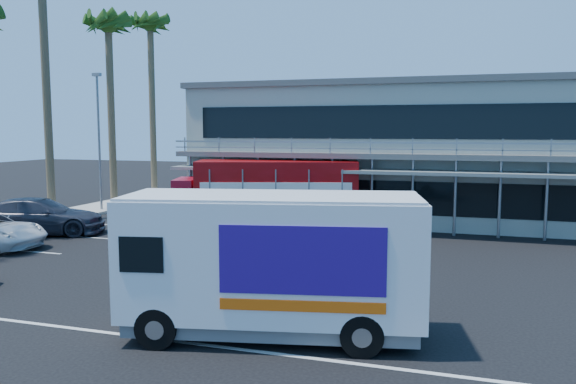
% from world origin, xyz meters
% --- Properties ---
extents(ground, '(120.00, 120.00, 0.00)m').
position_xyz_m(ground, '(0.00, 0.00, 0.00)').
color(ground, black).
rests_on(ground, ground).
extents(building, '(22.40, 12.00, 7.30)m').
position_xyz_m(building, '(3.00, 14.94, 3.66)').
color(building, '#A5AA9C').
rests_on(building, ground).
extents(curb_strip, '(3.00, 32.00, 0.16)m').
position_xyz_m(curb_strip, '(-15.00, 6.00, 0.08)').
color(curb_strip, '#A5A399').
rests_on(curb_strip, ground).
extents(palm_e, '(2.80, 2.80, 12.25)m').
position_xyz_m(palm_e, '(-14.70, 13.00, 10.57)').
color(palm_e, brown).
rests_on(palm_e, ground).
extents(palm_f, '(2.80, 2.80, 13.25)m').
position_xyz_m(palm_f, '(-15.10, 18.50, 11.47)').
color(palm_f, brown).
rests_on(palm_f, ground).
extents(light_pole_far, '(0.50, 0.25, 8.09)m').
position_xyz_m(light_pole_far, '(-14.20, 11.00, 4.50)').
color(light_pole_far, gray).
rests_on(light_pole_far, ground).
extents(red_truck, '(10.19, 4.98, 3.35)m').
position_xyz_m(red_truck, '(-3.07, 8.31, 1.84)').
color(red_truck, maroon).
rests_on(red_truck, ground).
extents(white_van, '(7.19, 3.69, 3.35)m').
position_xyz_m(white_van, '(1.99, -5.00, 1.78)').
color(white_van, white).
rests_on(white_van, ground).
extents(parked_car_d, '(6.28, 4.38, 1.69)m').
position_xyz_m(parked_car_d, '(-12.50, 4.00, 0.84)').
color(parked_car_d, '#2E313D').
rests_on(parked_car_d, ground).
extents(parked_car_e, '(4.20, 2.28, 1.36)m').
position_xyz_m(parked_car_e, '(-9.50, 10.80, 0.68)').
color(parked_car_e, gray).
rests_on(parked_car_e, ground).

